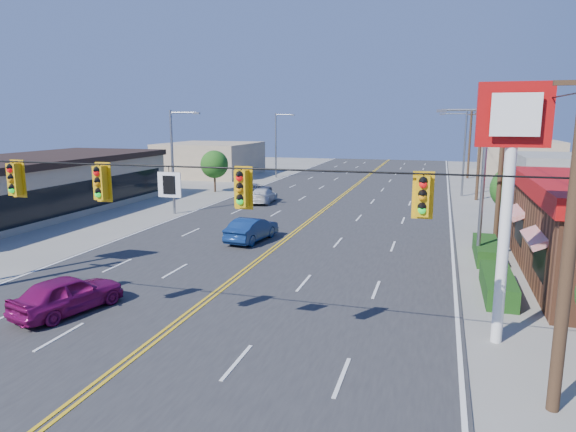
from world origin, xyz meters
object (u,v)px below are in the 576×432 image
(signal_span, at_px, (132,202))
(car_magenta, at_px, (68,295))
(car_blue, at_px, (252,230))
(car_silver, at_px, (255,190))
(kfc_pylon, at_px, (510,162))
(car_white, at_px, (263,196))

(signal_span, distance_m, car_magenta, 6.36)
(car_blue, relative_size, car_silver, 1.11)
(signal_span, height_order, kfc_pylon, signal_span)
(car_white, distance_m, car_silver, 4.97)
(car_white, xyz_separation_m, car_silver, (-2.33, 4.39, -0.09))
(car_magenta, distance_m, car_blue, 13.20)
(car_magenta, bearing_deg, kfc_pylon, -156.73)
(car_blue, xyz_separation_m, car_white, (-4.09, 13.72, -0.08))
(car_magenta, height_order, car_silver, car_magenta)
(kfc_pylon, height_order, car_magenta, kfc_pylon)
(kfc_pylon, bearing_deg, car_magenta, -172.65)
(car_magenta, distance_m, car_white, 26.70)
(car_magenta, bearing_deg, car_white, -71.00)
(signal_span, relative_size, car_white, 5.49)
(kfc_pylon, relative_size, car_magenta, 1.98)
(car_blue, bearing_deg, signal_span, 104.25)
(signal_span, distance_m, kfc_pylon, 11.87)
(kfc_pylon, height_order, car_silver, kfc_pylon)
(signal_span, distance_m, car_blue, 15.60)
(car_blue, bearing_deg, car_white, -65.77)
(signal_span, height_order, car_white, signal_span)
(car_blue, distance_m, car_white, 14.32)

